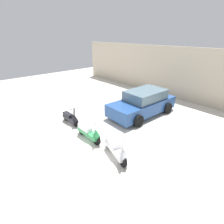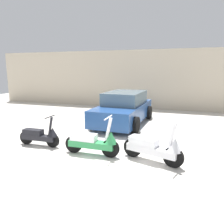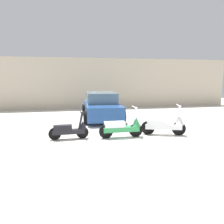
{
  "view_description": "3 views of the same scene",
  "coord_description": "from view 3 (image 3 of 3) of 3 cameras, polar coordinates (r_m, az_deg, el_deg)",
  "views": [
    {
      "loc": [
        5.45,
        -2.47,
        4.14
      ],
      "look_at": [
        -0.14,
        2.57,
        0.74
      ],
      "focal_mm": 28.0,
      "sensor_mm": 36.0,
      "label": 1
    },
    {
      "loc": [
        2.37,
        -4.1,
        2.28
      ],
      "look_at": [
        -0.01,
        3.03,
        0.81
      ],
      "focal_mm": 35.0,
      "sensor_mm": 36.0,
      "label": 2
    },
    {
      "loc": [
        -1.68,
        -6.2,
        2.08
      ],
      "look_at": [
        0.09,
        2.76,
        0.64
      ],
      "focal_mm": 35.0,
      "sensor_mm": 36.0,
      "label": 3
    }
  ],
  "objects": [
    {
      "name": "ground_plane",
      "position": [
        6.76,
        3.85,
        -9.02
      ],
      "size": [
        28.0,
        28.0,
        0.0
      ],
      "primitive_type": "plane",
      "color": "silver"
    },
    {
      "name": "wall_back",
      "position": [
        14.91,
        -4.73,
        7.43
      ],
      "size": [
        19.6,
        0.12,
        3.39
      ],
      "primitive_type": "cube",
      "color": "beige",
      "rests_on": "ground_plane"
    },
    {
      "name": "scooter_front_left",
      "position": [
        7.6,
        -10.79,
        -4.51
      ],
      "size": [
        1.35,
        0.48,
        0.94
      ],
      "rotation": [
        0.0,
        0.0,
        0.02
      ],
      "color": "black",
      "rests_on": "ground_plane"
    },
    {
      "name": "scooter_front_right",
      "position": [
        7.65,
        2.88,
        -3.87
      ],
      "size": [
        1.56,
        0.56,
        1.09
      ],
      "rotation": [
        0.0,
        0.0,
        0.01
      ],
      "color": "black",
      "rests_on": "ground_plane"
    },
    {
      "name": "scooter_front_center",
      "position": [
        8.22,
        13.76,
        -3.13
      ],
      "size": [
        1.56,
        0.77,
        1.12
      ],
      "rotation": [
        0.0,
        0.0,
        -0.3
      ],
      "color": "black",
      "rests_on": "ground_plane"
    },
    {
      "name": "car_rear_left",
      "position": [
        11.2,
        -2.77,
        1.54
      ],
      "size": [
        2.03,
        4.0,
        1.34
      ],
      "rotation": [
        0.0,
        0.0,
        -1.61
      ],
      "color": "navy",
      "rests_on": "ground_plane"
    }
  ]
}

